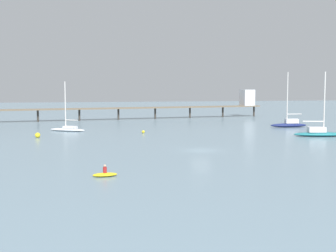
# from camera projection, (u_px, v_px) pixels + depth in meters

# --- Properties ---
(ground_plane) EXTENTS (400.00, 400.00, 0.00)m
(ground_plane) POSITION_uv_depth(u_px,v_px,m) (201.00, 150.00, 60.43)
(ground_plane) COLOR slate
(pier) EXTENTS (72.00, 13.69, 7.68)m
(pier) POSITION_uv_depth(u_px,v_px,m) (181.00, 104.00, 122.86)
(pier) COLOR brown
(pier) RESTS_ON ground_plane
(sailboat_teal) EXTENTS (9.58, 4.32, 11.03)m
(sailboat_teal) POSITION_uv_depth(u_px,v_px,m) (320.00, 132.00, 77.61)
(sailboat_teal) COLOR #1E727A
(sailboat_teal) RESTS_ON ground_plane
(sailboat_white) EXTENTS (7.25, 5.43, 9.47)m
(sailboat_white) POSITION_uv_depth(u_px,v_px,m) (68.00, 128.00, 86.64)
(sailboat_white) COLOR white
(sailboat_white) RESTS_ON ground_plane
(sailboat_navy) EXTENTS (7.98, 2.56, 11.55)m
(sailboat_navy) POSITION_uv_depth(u_px,v_px,m) (289.00, 123.00, 95.25)
(sailboat_navy) COLOR navy
(sailboat_navy) RESTS_ON ground_plane
(dinghy_yellow) EXTENTS (2.43, 1.28, 1.14)m
(dinghy_yellow) POSITION_uv_depth(u_px,v_px,m) (105.00, 174.00, 42.83)
(dinghy_yellow) COLOR yellow
(dinghy_yellow) RESTS_ON ground_plane
(mooring_buoy_near) EXTENTS (0.53, 0.53, 0.53)m
(mooring_buoy_near) POSITION_uv_depth(u_px,v_px,m) (143.00, 132.00, 82.92)
(mooring_buoy_near) COLOR yellow
(mooring_buoy_near) RESTS_ON ground_plane
(mooring_buoy_far) EXTENTS (0.87, 0.87, 0.87)m
(mooring_buoy_far) POSITION_uv_depth(u_px,v_px,m) (38.00, 135.00, 75.38)
(mooring_buoy_far) COLOR yellow
(mooring_buoy_far) RESTS_ON ground_plane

